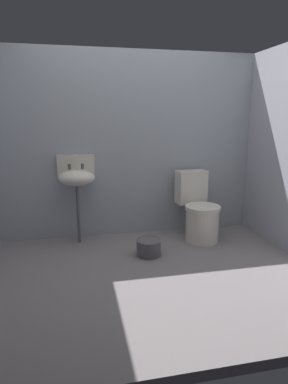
% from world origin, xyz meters
% --- Properties ---
extents(ground_plane, '(3.43, 2.51, 0.08)m').
position_xyz_m(ground_plane, '(0.00, 0.00, -0.04)').
color(ground_plane, slate).
extents(wall_back, '(3.43, 0.10, 2.14)m').
position_xyz_m(wall_back, '(0.00, 1.11, 1.07)').
color(wall_back, '#9CA5AD').
rests_on(wall_back, ground).
extents(toilet_near_wall, '(0.45, 0.63, 0.78)m').
position_xyz_m(toilet_near_wall, '(0.75, 0.70, 0.32)').
color(toilet_near_wall, silver).
rests_on(toilet_near_wall, ground).
extents(sink, '(0.42, 0.35, 0.99)m').
position_xyz_m(sink, '(-0.63, 0.89, 0.75)').
color(sink, '#555458').
rests_on(sink, ground).
extents(bucket, '(0.27, 0.27, 0.17)m').
position_xyz_m(bucket, '(0.07, 0.35, 0.09)').
color(bucket, '#555458').
rests_on(bucket, ground).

